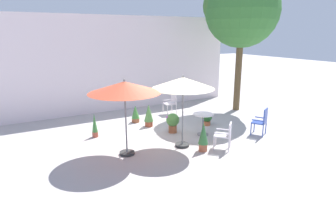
{
  "coord_description": "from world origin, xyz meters",
  "views": [
    {
      "loc": [
        -4.81,
        -8.29,
        3.48
      ],
      "look_at": [
        0.0,
        0.12,
        0.83
      ],
      "focal_mm": 31.4,
      "sensor_mm": 36.0,
      "label": 1
    }
  ],
  "objects_px": {
    "patio_umbrella_1": "(183,84)",
    "potted_plant_2": "(173,121)",
    "shade_tree": "(242,10)",
    "potted_plant_5": "(95,126)",
    "patio_chair_1": "(225,134)",
    "potted_plant_4": "(207,118)",
    "patio_umbrella_0": "(125,88)",
    "potted_plant_1": "(135,114)",
    "patio_chair_0": "(262,120)",
    "patio_chair_2": "(171,102)",
    "cafe_table_0": "(203,120)",
    "potted_plant_3": "(149,115)",
    "potted_plant_0": "(203,136)"
  },
  "relations": [
    {
      "from": "cafe_table_0",
      "to": "patio_chair_1",
      "type": "distance_m",
      "value": 1.41
    },
    {
      "from": "patio_chair_0",
      "to": "potted_plant_0",
      "type": "height_order",
      "value": "patio_chair_0"
    },
    {
      "from": "shade_tree",
      "to": "potted_plant_0",
      "type": "xyz_separation_m",
      "value": [
        -4.31,
        -3.26,
        -3.93
      ]
    },
    {
      "from": "potted_plant_2",
      "to": "potted_plant_4",
      "type": "xyz_separation_m",
      "value": [
        1.57,
        0.08,
        -0.12
      ]
    },
    {
      "from": "patio_umbrella_1",
      "to": "potted_plant_4",
      "type": "bearing_deg",
      "value": 34.54
    },
    {
      "from": "patio_umbrella_0",
      "to": "patio_chair_1",
      "type": "bearing_deg",
      "value": -21.89
    },
    {
      "from": "shade_tree",
      "to": "patio_chair_2",
      "type": "height_order",
      "value": "shade_tree"
    },
    {
      "from": "cafe_table_0",
      "to": "patio_chair_0",
      "type": "height_order",
      "value": "patio_chair_0"
    },
    {
      "from": "potted_plant_1",
      "to": "potted_plant_3",
      "type": "relative_size",
      "value": 0.8
    },
    {
      "from": "patio_umbrella_0",
      "to": "potted_plant_1",
      "type": "bearing_deg",
      "value": 61.86
    },
    {
      "from": "patio_chair_2",
      "to": "potted_plant_3",
      "type": "relative_size",
      "value": 1.1
    },
    {
      "from": "patio_umbrella_1",
      "to": "patio_chair_2",
      "type": "xyz_separation_m",
      "value": [
        1.62,
        3.44,
        -1.44
      ]
    },
    {
      "from": "shade_tree",
      "to": "patio_umbrella_0",
      "type": "height_order",
      "value": "shade_tree"
    },
    {
      "from": "patio_chair_1",
      "to": "patio_chair_0",
      "type": "bearing_deg",
      "value": 10.83
    },
    {
      "from": "patio_umbrella_1",
      "to": "potted_plant_2",
      "type": "xyz_separation_m",
      "value": [
        0.41,
        1.29,
        -1.58
      ]
    },
    {
      "from": "shade_tree",
      "to": "patio_chair_1",
      "type": "height_order",
      "value": "shade_tree"
    },
    {
      "from": "shade_tree",
      "to": "patio_chair_0",
      "type": "bearing_deg",
      "value": -118.8
    },
    {
      "from": "patio_umbrella_0",
      "to": "potted_plant_3",
      "type": "distance_m",
      "value": 3.11
    },
    {
      "from": "patio_chair_1",
      "to": "potted_plant_4",
      "type": "relative_size",
      "value": 1.59
    },
    {
      "from": "patio_chair_1",
      "to": "potted_plant_1",
      "type": "relative_size",
      "value": 1.24
    },
    {
      "from": "potted_plant_0",
      "to": "potted_plant_2",
      "type": "relative_size",
      "value": 1.27
    },
    {
      "from": "patio_umbrella_0",
      "to": "potted_plant_2",
      "type": "xyz_separation_m",
      "value": [
        2.16,
        1.02,
        -1.57
      ]
    },
    {
      "from": "patio_umbrella_1",
      "to": "patio_chair_1",
      "type": "height_order",
      "value": "patio_umbrella_1"
    },
    {
      "from": "patio_chair_0",
      "to": "potted_plant_3",
      "type": "relative_size",
      "value": 1.12
    },
    {
      "from": "patio_chair_2",
      "to": "potted_plant_4",
      "type": "xyz_separation_m",
      "value": [
        0.36,
        -2.08,
        -0.26
      ]
    },
    {
      "from": "potted_plant_2",
      "to": "potted_plant_5",
      "type": "bearing_deg",
      "value": 160.13
    },
    {
      "from": "potted_plant_3",
      "to": "patio_chair_0",
      "type": "bearing_deg",
      "value": -43.49
    },
    {
      "from": "patio_umbrella_0",
      "to": "patio_chair_2",
      "type": "bearing_deg",
      "value": 43.27
    },
    {
      "from": "shade_tree",
      "to": "patio_umbrella_1",
      "type": "xyz_separation_m",
      "value": [
        -4.65,
        -2.63,
        -2.41
      ]
    },
    {
      "from": "shade_tree",
      "to": "potted_plant_4",
      "type": "relative_size",
      "value": 11.32
    },
    {
      "from": "shade_tree",
      "to": "patio_chair_1",
      "type": "distance_m",
      "value": 6.37
    },
    {
      "from": "potted_plant_0",
      "to": "potted_plant_3",
      "type": "bearing_deg",
      "value": 96.84
    },
    {
      "from": "cafe_table_0",
      "to": "patio_chair_1",
      "type": "bearing_deg",
      "value": -98.15
    },
    {
      "from": "patio_umbrella_0",
      "to": "patio_chair_2",
      "type": "relative_size",
      "value": 2.36
    },
    {
      "from": "patio_umbrella_1",
      "to": "potted_plant_5",
      "type": "bearing_deg",
      "value": 133.95
    },
    {
      "from": "potted_plant_1",
      "to": "potted_plant_2",
      "type": "height_order",
      "value": "potted_plant_2"
    },
    {
      "from": "patio_umbrella_0",
      "to": "potted_plant_0",
      "type": "height_order",
      "value": "patio_umbrella_0"
    },
    {
      "from": "shade_tree",
      "to": "potted_plant_5",
      "type": "bearing_deg",
      "value": -176.45
    },
    {
      "from": "patio_chair_0",
      "to": "potted_plant_4",
      "type": "height_order",
      "value": "patio_chair_0"
    },
    {
      "from": "cafe_table_0",
      "to": "potted_plant_2",
      "type": "relative_size",
      "value": 1.07
    },
    {
      "from": "patio_umbrella_0",
      "to": "patio_chair_2",
      "type": "distance_m",
      "value": 4.85
    },
    {
      "from": "patio_chair_0",
      "to": "potted_plant_4",
      "type": "relative_size",
      "value": 1.82
    },
    {
      "from": "potted_plant_4",
      "to": "potted_plant_2",
      "type": "bearing_deg",
      "value": -177.27
    },
    {
      "from": "potted_plant_4",
      "to": "patio_umbrella_0",
      "type": "bearing_deg",
      "value": -163.63
    },
    {
      "from": "patio_umbrella_1",
      "to": "potted_plant_5",
      "type": "height_order",
      "value": "patio_umbrella_1"
    },
    {
      "from": "cafe_table_0",
      "to": "potted_plant_4",
      "type": "relative_size",
      "value": 1.43
    },
    {
      "from": "patio_chair_1",
      "to": "potted_plant_0",
      "type": "height_order",
      "value": "potted_plant_0"
    },
    {
      "from": "cafe_table_0",
      "to": "potted_plant_1",
      "type": "relative_size",
      "value": 1.11
    },
    {
      "from": "patio_umbrella_1",
      "to": "potted_plant_5",
      "type": "xyz_separation_m",
      "value": [
        -2.13,
        2.21,
        -1.59
      ]
    },
    {
      "from": "patio_chair_0",
      "to": "patio_chair_2",
      "type": "height_order",
      "value": "patio_chair_0"
    }
  ]
}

